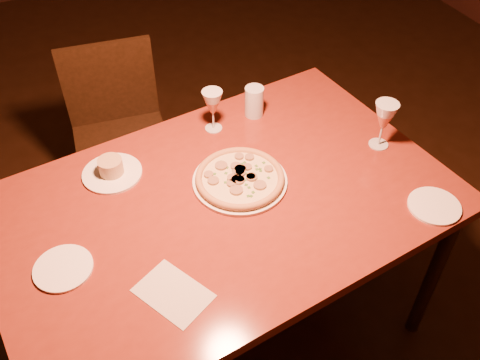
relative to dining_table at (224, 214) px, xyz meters
name	(u,v)px	position (x,y,z in m)	size (l,w,h in m)	color
floor	(209,289)	(0.00, 0.22, -0.74)	(7.00, 7.00, 0.00)	black
dining_table	(224,214)	(0.00, 0.00, 0.00)	(1.62, 1.14, 0.82)	maroon
chair_far	(119,130)	(-0.15, 0.91, -0.24)	(0.48, 0.48, 0.90)	black
pizza_plate	(240,178)	(0.09, 0.05, 0.09)	(0.33, 0.33, 0.04)	white
ramekin_saucer	(111,170)	(-0.30, 0.28, 0.09)	(0.21, 0.21, 0.07)	white
wine_glass_far	(213,111)	(0.12, 0.36, 0.16)	(0.08, 0.08, 0.17)	#C57052
wine_glass_right	(383,125)	(0.64, 0.01, 0.17)	(0.08, 0.08, 0.19)	#C57052
water_tumbler	(254,101)	(0.30, 0.38, 0.13)	(0.07, 0.07, 0.12)	silver
side_plate_left	(63,268)	(-0.55, -0.06, 0.08)	(0.18, 0.18, 0.01)	white
side_plate_near	(434,206)	(0.62, -0.33, 0.08)	(0.17, 0.17, 0.01)	white
menu_card	(173,293)	(-0.28, -0.28, 0.07)	(0.14, 0.21, 0.00)	beige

